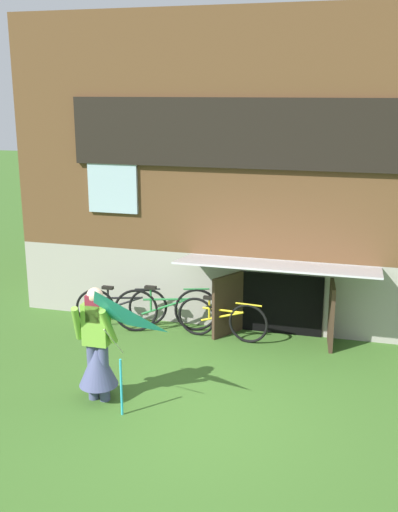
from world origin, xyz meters
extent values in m
plane|color=#386023|center=(0.00, 0.00, 0.00)|extent=(60.00, 60.00, 0.00)
cube|color=#9E998E|center=(0.00, 5.38, 0.65)|extent=(8.16, 4.76, 1.30)
cube|color=brown|center=(0.00, 5.38, 3.29)|extent=(8.16, 4.76, 3.98)
cube|color=black|center=(0.00, 2.96, 3.34)|extent=(5.79, 0.08, 1.11)
cube|color=#9EB7C6|center=(0.00, 2.98, 3.34)|extent=(5.63, 0.04, 0.99)
cube|color=#9EB7C6|center=(-2.26, 2.97, 2.49)|extent=(0.90, 0.06, 1.10)
cube|color=black|center=(0.72, 2.98, 0.53)|extent=(1.40, 0.03, 1.05)
cube|color=#3D2B1E|center=(-0.13, 2.70, 0.53)|extent=(0.42, 0.63, 1.05)
cube|color=#3D2B1E|center=(1.57, 2.70, 0.53)|extent=(0.14, 0.70, 1.05)
cube|color=#B2B2B7|center=(0.72, 2.45, 1.35)|extent=(3.17, 1.09, 0.18)
cylinder|color=#474C75|center=(-1.38, 0.03, 0.40)|extent=(0.14, 0.14, 0.80)
cylinder|color=#474C75|center=(-1.22, 0.03, 0.40)|extent=(0.14, 0.14, 0.80)
cone|color=#474C75|center=(-1.30, 0.03, 0.52)|extent=(0.52, 0.52, 0.60)
cube|color=#72AD38|center=(-1.30, 0.03, 1.08)|extent=(0.34, 0.20, 0.56)
cylinder|color=#72AD38|center=(-1.52, -0.07, 1.11)|extent=(0.17, 0.32, 0.52)
cylinder|color=#72AD38|center=(-1.08, -0.07, 1.11)|extent=(0.17, 0.32, 0.52)
cube|color=maroon|center=(-1.30, -0.03, 1.31)|extent=(0.20, 0.08, 0.36)
sphere|color=#D8AD8E|center=(-1.30, 0.03, 1.47)|extent=(0.22, 0.22, 0.22)
pyramid|color=#2DB2CC|center=(-1.05, -0.50, 1.31)|extent=(1.08, 0.91, 0.63)
cylinder|color=beige|center=(-0.95, -0.22, 0.98)|extent=(0.01, 0.57, 0.55)
cylinder|color=#2DB2CC|center=(-0.85, -0.27, 0.39)|extent=(0.03, 0.03, 0.77)
torus|color=black|center=(0.27, 2.44, 0.33)|extent=(0.67, 0.11, 0.67)
torus|color=black|center=(-0.63, 2.53, 0.33)|extent=(0.67, 0.11, 0.67)
cylinder|color=gold|center=(-0.18, 2.48, 0.50)|extent=(0.68, 0.10, 0.04)
cylinder|color=gold|center=(-0.18, 2.48, 0.40)|extent=(0.74, 0.11, 0.27)
cylinder|color=gold|center=(-0.41, 2.51, 0.50)|extent=(0.04, 0.04, 0.37)
cube|color=black|center=(-0.41, 2.51, 0.69)|extent=(0.20, 0.08, 0.05)
cylinder|color=gold|center=(0.27, 2.44, 0.66)|extent=(0.44, 0.07, 0.03)
torus|color=black|center=(-0.69, 2.72, 0.38)|extent=(0.74, 0.26, 0.76)
torus|color=black|center=(-1.68, 2.41, 0.38)|extent=(0.74, 0.26, 0.76)
cylinder|color=#287A3D|center=(-1.18, 2.56, 0.57)|extent=(0.75, 0.26, 0.04)
cylinder|color=#287A3D|center=(-1.18, 2.56, 0.45)|extent=(0.82, 0.28, 0.31)
cylinder|color=#287A3D|center=(-1.43, 2.49, 0.57)|extent=(0.04, 0.04, 0.43)
cube|color=black|center=(-1.43, 2.49, 0.79)|extent=(0.20, 0.08, 0.05)
cylinder|color=#287A3D|center=(-0.69, 2.72, 0.75)|extent=(0.43, 0.16, 0.03)
torus|color=black|center=(-1.57, 2.73, 0.34)|extent=(0.66, 0.24, 0.68)
torus|color=black|center=(-2.45, 2.46, 0.34)|extent=(0.66, 0.24, 0.68)
cylinder|color=black|center=(-2.01, 2.60, 0.51)|extent=(0.67, 0.23, 0.04)
cylinder|color=black|center=(-2.01, 2.60, 0.40)|extent=(0.73, 0.25, 0.28)
cylinder|color=black|center=(-2.23, 2.53, 0.51)|extent=(0.04, 0.04, 0.38)
cube|color=black|center=(-2.23, 2.53, 0.70)|extent=(0.20, 0.08, 0.05)
cylinder|color=black|center=(-1.57, 2.73, 0.67)|extent=(0.43, 0.15, 0.03)
camera|label=1|loc=(1.98, -6.85, 4.04)|focal=43.33mm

